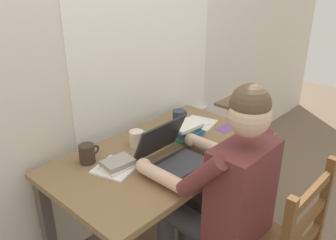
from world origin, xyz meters
TOP-DOWN VIEW (x-y plane):
  - back_wall at (0.01, 0.45)m, footprint 6.00×0.08m
  - desk at (0.00, 0.00)m, footprint 1.30×0.73m
  - seated_person at (-0.04, -0.44)m, footprint 0.50×0.60m
  - laptop at (-0.05, -0.12)m, footprint 0.33×0.32m
  - computer_mouse at (0.23, -0.22)m, footprint 0.06×0.10m
  - coffee_mug_white at (-0.05, 0.17)m, footprint 0.12×0.08m
  - coffee_mug_dark at (0.35, 0.19)m, footprint 0.12×0.09m
  - coffee_mug_spare at (-0.36, 0.22)m, footprint 0.12×0.09m
  - book_stack_main at (0.23, 0.02)m, footprint 0.21×0.17m
  - book_stack_side at (-0.29, 0.04)m, footprint 0.19×0.13m
  - paper_pile_near_laptop at (0.40, 0.10)m, footprint 0.21×0.16m
  - paper_pile_back_corner at (0.45, 0.09)m, footprint 0.24×0.24m
  - paper_pile_side at (-0.30, 0.06)m, footprint 0.24×0.25m
  - landscape_photo_print at (0.50, -0.09)m, footprint 0.14×0.10m

SIDE VIEW (x-z plane):
  - desk at x=0.00m, z-range 0.26..0.96m
  - seated_person at x=-0.04m, z-range 0.06..1.31m
  - landscape_photo_print at x=0.50m, z-range 0.70..0.70m
  - paper_pile_back_corner at x=0.45m, z-range 0.70..0.71m
  - paper_pile_near_laptop at x=0.40m, z-range 0.70..0.71m
  - paper_pile_side at x=-0.30m, z-range 0.70..0.71m
  - computer_mouse at x=0.23m, z-range 0.70..0.74m
  - book_stack_side at x=-0.29m, z-range 0.70..0.75m
  - coffee_mug_white at x=-0.05m, z-range 0.70..0.80m
  - coffee_mug_dark at x=0.35m, z-range 0.70..0.80m
  - book_stack_main at x=0.23m, z-range 0.70..0.80m
  - laptop at x=-0.05m, z-range 0.64..0.86m
  - coffee_mug_spare at x=-0.36m, z-range 0.70..0.81m
  - back_wall at x=0.01m, z-range -0.01..2.59m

